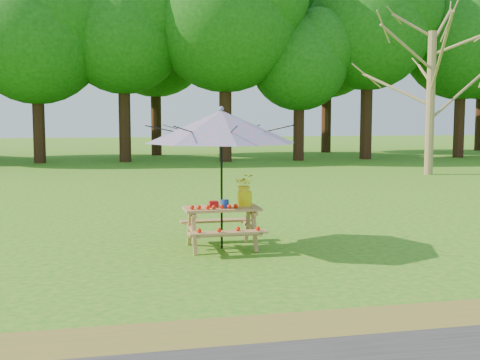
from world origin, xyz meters
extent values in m
plane|color=#287416|center=(0.00, 0.00, 0.00)|extent=(120.00, 120.00, 0.00)
cube|color=olive|center=(0.00, -2.80, 0.00)|extent=(120.00, 1.20, 0.01)
cylinder|color=olive|center=(8.96, 12.09, 2.63)|extent=(0.38, 0.38, 5.26)
cube|color=#A67C4B|center=(-0.96, 1.12, 0.65)|extent=(1.20, 0.62, 0.04)
cube|color=#A67C4B|center=(-0.96, 0.57, 0.36)|extent=(1.20, 0.22, 0.04)
cube|color=#A67C4B|center=(-0.96, 1.67, 0.36)|extent=(1.20, 0.22, 0.04)
cylinder|color=black|center=(-0.96, 1.12, 1.12)|extent=(0.04, 0.04, 2.25)
cone|color=teal|center=(-0.96, 1.12, 1.95)|extent=(2.41, 2.41, 0.52)
sphere|color=teal|center=(-0.96, 1.12, 2.23)|extent=(0.08, 0.08, 0.08)
cube|color=#B70E15|center=(-1.09, 1.15, 0.72)|extent=(0.14, 0.12, 0.10)
cylinder|color=#163AB7|center=(-0.93, 1.03, 0.74)|extent=(0.13, 0.13, 0.13)
cube|color=white|center=(-1.05, 1.31, 0.71)|extent=(0.13, 0.13, 0.07)
cylinder|color=yellow|center=(-0.56, 1.20, 0.79)|extent=(0.23, 0.23, 0.23)
imported|color=yellow|center=(-0.56, 1.20, 1.02)|extent=(0.35, 0.31, 0.35)
camera|label=1|loc=(-2.71, -8.21, 2.08)|focal=45.00mm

